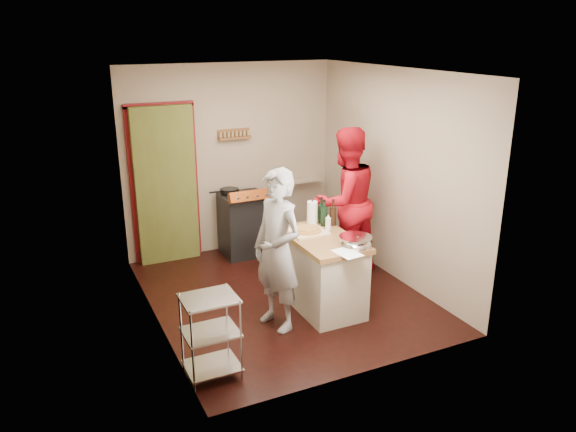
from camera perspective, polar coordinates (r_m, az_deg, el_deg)
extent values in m
plane|color=black|center=(6.76, -0.40, -8.02)|extent=(3.50, 3.50, 0.00)
cube|color=gray|center=(7.86, -5.84, 5.78)|extent=(3.00, 0.04, 2.60)
cube|color=#565B23|center=(7.71, -12.57, 3.27)|extent=(0.80, 0.40, 2.10)
cube|color=maroon|center=(7.57, -15.53, 2.75)|extent=(0.06, 0.06, 2.10)
cube|color=maroon|center=(7.75, -9.42, 3.53)|extent=(0.06, 0.06, 2.10)
cube|color=maroon|center=(7.45, -13.01, 10.96)|extent=(0.90, 0.06, 0.06)
cube|color=brown|center=(7.77, -5.43, 7.90)|extent=(0.46, 0.09, 0.03)
cube|color=brown|center=(7.80, -5.55, 8.38)|extent=(0.46, 0.02, 0.12)
cube|color=olive|center=(7.76, -5.45, 8.30)|extent=(0.42, 0.04, 0.07)
cube|color=gray|center=(8.22, 0.74, 3.57)|extent=(0.80, 0.18, 0.04)
cube|color=black|center=(8.11, -0.53, 4.24)|extent=(0.10, 0.14, 0.22)
cube|color=gray|center=(5.84, -13.89, 0.84)|extent=(0.04, 3.50, 2.60)
cube|color=gray|center=(7.03, 10.76, 4.02)|extent=(0.04, 3.50, 2.60)
cube|color=white|center=(6.06, -0.46, 14.64)|extent=(3.00, 3.50, 0.02)
cube|color=black|center=(7.84, -4.49, -1.07)|extent=(0.60, 0.55, 0.80)
cube|color=black|center=(7.70, -4.57, 1.94)|extent=(0.60, 0.55, 0.06)
cube|color=brown|center=(7.43, -3.81, 2.05)|extent=(0.60, 0.15, 0.17)
cylinder|color=black|center=(7.75, -5.96, 2.58)|extent=(0.26, 0.26, 0.05)
cylinder|color=silver|center=(4.98, -9.66, -13.52)|extent=(0.02, 0.02, 0.80)
cylinder|color=silver|center=(5.09, -4.79, -12.53)|extent=(0.02, 0.02, 0.80)
cylinder|color=silver|center=(5.28, -10.77, -11.59)|extent=(0.02, 0.02, 0.80)
cylinder|color=silver|center=(5.39, -6.17, -10.71)|extent=(0.02, 0.02, 0.80)
cube|color=silver|center=(5.34, -7.69, -14.84)|extent=(0.48, 0.40, 0.02)
cube|color=silver|center=(5.15, -7.86, -11.58)|extent=(0.48, 0.40, 0.02)
cube|color=silver|center=(5.00, -8.03, -8.31)|extent=(0.48, 0.40, 0.02)
cube|color=beige|center=(6.35, 3.44, -5.95)|extent=(0.61, 1.06, 0.79)
cube|color=olive|center=(6.19, 3.51, -2.39)|extent=(0.66, 1.12, 0.06)
cube|color=#D7B583|center=(6.29, 1.95, -1.60)|extent=(0.40, 0.40, 0.02)
cylinder|color=#C3763D|center=(6.29, 1.95, -1.39)|extent=(0.32, 0.32, 0.02)
ellipsoid|color=silver|center=(5.93, 6.87, -2.57)|extent=(0.35, 0.35, 0.11)
cylinder|color=white|center=(6.52, 2.47, 0.29)|extent=(0.12, 0.12, 0.28)
cylinder|color=silver|center=(6.30, 4.10, -0.93)|extent=(0.06, 0.06, 0.17)
cube|color=white|center=(5.76, 6.06, -3.76)|extent=(0.24, 0.32, 0.00)
cylinder|color=black|center=(6.58, 3.40, 0.59)|extent=(0.08, 0.08, 0.31)
cylinder|color=black|center=(6.51, 4.60, 0.36)|extent=(0.08, 0.08, 0.31)
cylinder|color=black|center=(6.49, 3.68, 0.32)|extent=(0.08, 0.08, 0.31)
imported|color=#B5B5BA|center=(5.76, -1.08, -3.53)|extent=(0.58, 0.72, 1.72)
imported|color=#B00B18|center=(7.11, 5.81, 1.45)|extent=(0.99, 0.82, 1.89)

